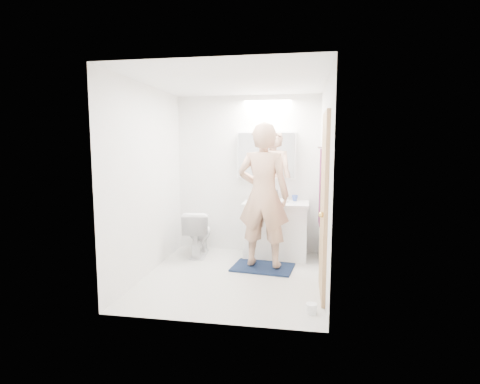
% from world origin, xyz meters
% --- Properties ---
extents(floor, '(2.50, 2.50, 0.00)m').
position_xyz_m(floor, '(0.00, 0.00, 0.00)').
color(floor, silver).
rests_on(floor, ground).
extents(ceiling, '(2.50, 2.50, 0.00)m').
position_xyz_m(ceiling, '(0.00, 0.00, 2.40)').
color(ceiling, white).
rests_on(ceiling, floor).
extents(wall_back, '(2.50, 0.00, 2.50)m').
position_xyz_m(wall_back, '(0.00, 1.25, 1.20)').
color(wall_back, white).
rests_on(wall_back, floor).
extents(wall_front, '(2.50, 0.00, 2.50)m').
position_xyz_m(wall_front, '(0.00, -1.25, 1.20)').
color(wall_front, white).
rests_on(wall_front, floor).
extents(wall_left, '(0.00, 2.50, 2.50)m').
position_xyz_m(wall_left, '(-1.10, 0.00, 1.20)').
color(wall_left, white).
rests_on(wall_left, floor).
extents(wall_right, '(0.00, 2.50, 2.50)m').
position_xyz_m(wall_right, '(1.10, 0.00, 1.20)').
color(wall_right, white).
rests_on(wall_right, floor).
extents(vanity_cabinet, '(0.90, 0.55, 0.78)m').
position_xyz_m(vanity_cabinet, '(0.47, 0.96, 0.39)').
color(vanity_cabinet, white).
rests_on(vanity_cabinet, floor).
extents(countertop, '(0.95, 0.58, 0.04)m').
position_xyz_m(countertop, '(0.47, 0.96, 0.80)').
color(countertop, white).
rests_on(countertop, vanity_cabinet).
extents(sink_basin, '(0.36, 0.36, 0.03)m').
position_xyz_m(sink_basin, '(0.47, 0.99, 0.84)').
color(sink_basin, white).
rests_on(sink_basin, countertop).
extents(faucet, '(0.02, 0.02, 0.16)m').
position_xyz_m(faucet, '(0.47, 1.19, 0.90)').
color(faucet, '#B7B7BC').
rests_on(faucet, countertop).
extents(medicine_cabinet, '(0.88, 0.14, 0.70)m').
position_xyz_m(medicine_cabinet, '(0.30, 1.18, 1.50)').
color(medicine_cabinet, white).
rests_on(medicine_cabinet, wall_back).
extents(mirror_panel, '(0.84, 0.01, 0.66)m').
position_xyz_m(mirror_panel, '(0.30, 1.10, 1.50)').
color(mirror_panel, silver).
rests_on(mirror_panel, medicine_cabinet).
extents(toilet, '(0.44, 0.70, 0.68)m').
position_xyz_m(toilet, '(-0.69, 0.85, 0.34)').
color(toilet, white).
rests_on(toilet, floor).
extents(bath_rug, '(0.86, 0.64, 0.02)m').
position_xyz_m(bath_rug, '(0.34, 0.40, 0.01)').
color(bath_rug, '#13213C').
rests_on(bath_rug, floor).
extents(person, '(0.74, 0.54, 1.89)m').
position_xyz_m(person, '(0.34, 0.40, 0.99)').
color(person, tan).
rests_on(person, bath_rug).
extents(door, '(0.04, 0.80, 2.00)m').
position_xyz_m(door, '(1.08, -0.35, 1.00)').
color(door, '#A67853').
rests_on(door, wall_right).
extents(door_knob, '(0.06, 0.06, 0.06)m').
position_xyz_m(door_knob, '(1.04, -0.65, 0.95)').
color(door_knob, gold).
rests_on(door_knob, door).
extents(towel, '(0.02, 0.42, 1.00)m').
position_xyz_m(towel, '(1.08, 0.55, 1.10)').
color(towel, '#191238').
rests_on(towel, wall_right).
extents(towel_hook, '(0.07, 0.02, 0.02)m').
position_xyz_m(towel_hook, '(1.07, 0.55, 1.62)').
color(towel_hook, silver).
rests_on(towel_hook, wall_right).
extents(soap_bottle_a, '(0.10, 0.10, 0.21)m').
position_xyz_m(soap_bottle_a, '(0.19, 1.11, 0.93)').
color(soap_bottle_a, '#EDEB99').
rests_on(soap_bottle_a, countertop).
extents(soap_bottle_b, '(0.11, 0.11, 0.19)m').
position_xyz_m(soap_bottle_b, '(0.24, 1.15, 0.91)').
color(soap_bottle_b, '#5F84CD').
rests_on(soap_bottle_b, countertop).
extents(toothbrush_cup, '(0.10, 0.10, 0.09)m').
position_xyz_m(toothbrush_cup, '(0.73, 1.12, 0.86)').
color(toothbrush_cup, '#3954AC').
rests_on(toothbrush_cup, countertop).
extents(toilet_paper_roll, '(0.11, 0.11, 0.10)m').
position_xyz_m(toilet_paper_roll, '(0.96, -0.88, 0.05)').
color(toilet_paper_roll, white).
rests_on(toilet_paper_roll, floor).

